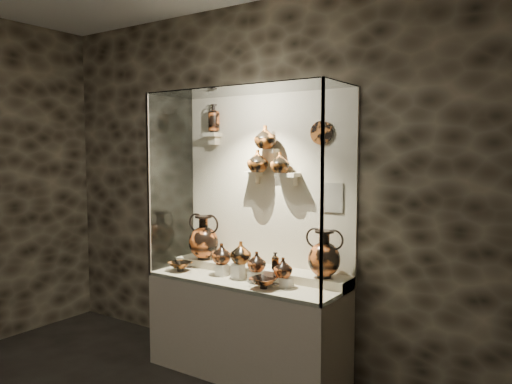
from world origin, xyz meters
TOP-DOWN VIEW (x-y plane):
  - wall_back at (0.00, 2.50)m, footprint 5.00×0.02m
  - plinth at (0.00, 2.18)m, footprint 1.70×0.60m
  - front_tier at (0.00, 2.18)m, footprint 1.68×0.58m
  - rear_tier at (0.00, 2.35)m, footprint 1.70×0.25m
  - back_panel at (0.00, 2.50)m, footprint 1.70×0.03m
  - glass_front at (0.00, 1.88)m, footprint 1.70×0.01m
  - glass_left at (-0.85, 2.18)m, footprint 0.01×0.60m
  - glass_right at (0.85, 2.18)m, footprint 0.01×0.60m
  - glass_top at (0.00, 2.18)m, footprint 1.70×0.60m
  - frame_post_left at (-0.84, 1.89)m, footprint 0.02×0.02m
  - frame_post_right at (0.84, 1.89)m, footprint 0.02×0.02m
  - pedestal_a at (-0.22, 2.13)m, footprint 0.09×0.09m
  - pedestal_b at (-0.05, 2.13)m, footprint 0.09×0.09m
  - pedestal_c at (0.12, 2.13)m, footprint 0.09×0.09m
  - pedestal_d at (0.28, 2.13)m, footprint 0.09×0.09m
  - pedestal_e at (0.42, 2.13)m, footprint 0.09×0.09m
  - bracket_ul at (-0.55, 2.42)m, footprint 0.14×0.12m
  - bracket_ca at (-0.10, 2.42)m, footprint 0.14×0.12m
  - bracket_cb at (0.10, 2.42)m, footprint 0.10×0.12m
  - bracket_cc at (0.28, 2.42)m, footprint 0.14×0.12m
  - amphora_left at (-0.57, 2.31)m, footprint 0.36×0.36m
  - amphora_right at (0.65, 2.32)m, footprint 0.33×0.33m
  - jug_a at (-0.24, 2.15)m, footprint 0.21×0.21m
  - jug_b at (-0.03, 2.15)m, footprint 0.22×0.22m
  - jug_c at (0.14, 2.12)m, footprint 0.19×0.19m
  - jug_e at (0.40, 2.11)m, footprint 0.17×0.17m
  - lekythos_small at (0.31, 2.13)m, footprint 0.08×0.08m
  - kylix_left at (-0.63, 2.06)m, footprint 0.31×0.29m
  - kylix_right at (0.29, 2.00)m, footprint 0.28×0.24m
  - lekythos_tall at (-0.52, 2.41)m, footprint 0.15×0.15m
  - ovoid_vase_a at (-0.02, 2.38)m, footprint 0.22×0.22m
  - ovoid_vase_b at (0.06, 2.38)m, footprint 0.24×0.24m
  - ovoid_vase_c at (0.20, 2.39)m, footprint 0.19×0.19m
  - wall_plate at (0.54, 2.47)m, footprint 0.19×0.02m
  - info_placard at (0.64, 2.47)m, footprint 0.18×0.01m

SIDE VIEW (x-z plane):
  - plinth at x=0.00m, z-range 0.00..0.80m
  - front_tier at x=0.00m, z-range 0.80..0.83m
  - rear_tier at x=0.00m, z-range 0.80..0.90m
  - pedestal_e at x=0.42m, z-range 0.83..0.91m
  - pedestal_c at x=0.12m, z-range 0.83..0.92m
  - pedestal_a at x=-0.22m, z-range 0.83..0.93m
  - kylix_left at x=-0.63m, z-range 0.83..0.93m
  - kylix_right at x=0.29m, z-range 0.83..0.94m
  - pedestal_d at x=0.28m, z-range 0.83..0.95m
  - pedestal_b at x=-0.05m, z-range 0.83..0.96m
  - jug_e at x=0.40m, z-range 0.91..1.07m
  - jug_c at x=0.14m, z-range 0.92..1.08m
  - jug_a at x=-0.24m, z-range 0.93..1.11m
  - lekythos_small at x=0.31m, z-range 0.95..1.11m
  - jug_b at x=-0.03m, z-range 0.96..1.15m
  - amphora_right at x=0.65m, z-range 0.90..1.28m
  - amphora_left at x=-0.57m, z-range 0.90..1.31m
  - info_placard at x=0.64m, z-range 1.40..1.64m
  - wall_back at x=0.00m, z-range 0.00..3.20m
  - back_panel at x=0.00m, z-range 0.80..2.40m
  - glass_front at x=0.00m, z-range 0.80..2.40m
  - glass_left at x=-0.85m, z-range 0.80..2.40m
  - glass_right at x=0.85m, z-range 0.80..2.40m
  - frame_post_left at x=-0.84m, z-range 0.80..2.40m
  - frame_post_right at x=0.84m, z-range 0.80..2.40m
  - bracket_ca at x=-0.10m, z-range 1.68..1.72m
  - bracket_cc at x=0.28m, z-range 1.68..1.72m
  - ovoid_vase_c at x=0.20m, z-range 1.72..1.89m
  - ovoid_vase_a at x=-0.02m, z-range 1.72..1.91m
  - bracket_cb at x=0.10m, z-range 1.88..1.92m
  - ovoid_vase_b at x=0.06m, z-range 1.92..2.12m
  - wall_plate at x=0.54m, z-range 1.95..2.14m
  - bracket_ul at x=-0.55m, z-range 2.03..2.07m
  - lekythos_tall at x=-0.52m, z-range 2.07..2.36m
  - glass_top at x=0.00m, z-range 2.39..2.40m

